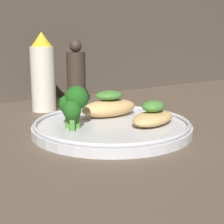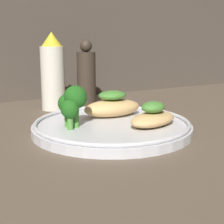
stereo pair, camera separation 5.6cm
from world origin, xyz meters
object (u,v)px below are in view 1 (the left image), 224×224
object	(u,v)px
plate	(112,126)
broccoli_bunch	(74,104)
sauce_bottle	(43,74)
pepper_grinder	(76,77)

from	to	relation	value
plate	broccoli_bunch	xyz separation A→B (cm)	(-6.59, 0.81, 4.38)
plate	sauce_bottle	xyz separation A→B (cm)	(-2.47, 22.05, 6.86)
plate	broccoli_bunch	bearing A→B (deg)	173.04
pepper_grinder	broccoli_bunch	bearing A→B (deg)	-119.29
sauce_bottle	pepper_grinder	xyz separation A→B (cm)	(7.79, 0.00, -1.16)
plate	pepper_grinder	xyz separation A→B (cm)	(5.32, 22.05, 5.70)
plate	sauce_bottle	world-z (taller)	sauce_bottle
plate	sauce_bottle	distance (cm)	23.23
plate	pepper_grinder	distance (cm)	23.39
broccoli_bunch	pepper_grinder	bearing A→B (deg)	60.71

